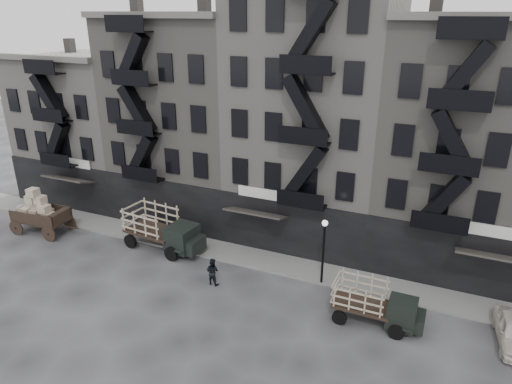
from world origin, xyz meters
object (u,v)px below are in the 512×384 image
at_px(stake_truck_east, 375,301).
at_px(pedestrian_mid, 212,271).
at_px(stake_truck_west, 162,226).
at_px(wagon, 39,207).
at_px(horse, 24,211).

distance_m(stake_truck_east, pedestrian_mid, 9.61).
relative_size(stake_truck_west, pedestrian_mid, 3.44).
distance_m(wagon, stake_truck_west, 9.86).
bearing_deg(horse, stake_truck_west, -103.76).
bearing_deg(wagon, pedestrian_mid, -8.22).
height_order(wagon, stake_truck_east, wagon).
relative_size(wagon, pedestrian_mid, 2.49).
height_order(stake_truck_east, pedestrian_mid, stake_truck_east).
height_order(stake_truck_west, stake_truck_east, stake_truck_west).
bearing_deg(pedestrian_mid, stake_truck_west, -23.92).
height_order(horse, wagon, wagon).
bearing_deg(wagon, horse, 158.64).
bearing_deg(horse, pedestrian_mid, -113.05).
distance_m(horse, pedestrian_mid, 17.89).
xyz_separation_m(horse, stake_truck_west, (12.45, 0.70, 0.82)).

